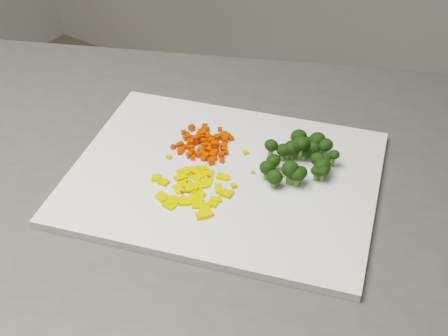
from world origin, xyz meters
The scene contains 154 objects.
cutting_board centered at (-0.08, 0.59, 0.91)m, with size 0.41×0.32×0.01m, color silver.
carrot_pile centered at (-0.14, 0.63, 0.92)m, with size 0.09×0.09×0.03m, color red, non-canonical shape.
pepper_pile centered at (-0.10, 0.54, 0.92)m, with size 0.11×0.11×0.01m, color gold, non-canonical shape.
broccoli_pile centered at (0.00, 0.65, 0.94)m, with size 0.11×0.11×0.05m, color black, non-canonical shape.
carrot_cube_0 centered at (-0.16, 0.60, 0.91)m, with size 0.01×0.01×0.01m, color red.
carrot_cube_1 centered at (-0.12, 0.62, 0.91)m, with size 0.01×0.01×0.01m, color red.
carrot_cube_2 centered at (-0.16, 0.60, 0.91)m, with size 0.01×0.01×0.01m, color red.
carrot_cube_3 centered at (-0.14, 0.65, 0.92)m, with size 0.01×0.01×0.01m, color red.
carrot_cube_4 centered at (-0.14, 0.64, 0.92)m, with size 0.01×0.01×0.01m, color red.
carrot_cube_5 centered at (-0.16, 0.63, 0.91)m, with size 0.01×0.01×0.01m, color red.
carrot_cube_6 centered at (-0.14, 0.62, 0.92)m, with size 0.01×0.01×0.01m, color red.
carrot_cube_7 centered at (-0.14, 0.64, 0.92)m, with size 0.01×0.01×0.01m, color red.
carrot_cube_8 centered at (-0.15, 0.63, 0.92)m, with size 0.01×0.01×0.01m, color red.
carrot_cube_9 centered at (-0.15, 0.67, 0.91)m, with size 0.01×0.01×0.01m, color red.
carrot_cube_10 centered at (-0.16, 0.63, 0.92)m, with size 0.01×0.01×0.01m, color red.
carrot_cube_11 centered at (-0.15, 0.61, 0.92)m, with size 0.01×0.01×0.01m, color red.
carrot_cube_12 centered at (-0.15, 0.60, 0.91)m, with size 0.01×0.01×0.01m, color red.
carrot_cube_13 centered at (-0.12, 0.62, 0.91)m, with size 0.01×0.01×0.01m, color red.
carrot_cube_14 centered at (-0.13, 0.66, 0.92)m, with size 0.01×0.01×0.01m, color red.
carrot_cube_15 centered at (-0.14, 0.63, 0.92)m, with size 0.01×0.01×0.01m, color red.
carrot_cube_16 centered at (-0.12, 0.63, 0.92)m, with size 0.01×0.01×0.01m, color red.
carrot_cube_17 centered at (-0.14, 0.60, 0.91)m, with size 0.01×0.01×0.01m, color red.
carrot_cube_18 centered at (-0.15, 0.65, 0.91)m, with size 0.01×0.01×0.01m, color red.
carrot_cube_19 centered at (-0.14, 0.63, 0.92)m, with size 0.01×0.01×0.01m, color red.
carrot_cube_20 centered at (-0.12, 0.60, 0.91)m, with size 0.01×0.01×0.01m, color red.
carrot_cube_21 centered at (-0.16, 0.64, 0.92)m, with size 0.01×0.01×0.01m, color red.
carrot_cube_22 centered at (-0.16, 0.61, 0.91)m, with size 0.01×0.01×0.01m, color red.
carrot_cube_23 centered at (-0.13, 0.67, 0.91)m, with size 0.01×0.01×0.01m, color red.
carrot_cube_24 centered at (-0.17, 0.67, 0.92)m, with size 0.01×0.01×0.01m, color red.
carrot_cube_25 centered at (-0.18, 0.60, 0.91)m, with size 0.01×0.01×0.01m, color red.
carrot_cube_26 centered at (-0.14, 0.60, 0.91)m, with size 0.01×0.01×0.01m, color red.
carrot_cube_27 centered at (-0.14, 0.63, 0.91)m, with size 0.01×0.01×0.01m, color red.
carrot_cube_28 centered at (-0.17, 0.61, 0.91)m, with size 0.01×0.01×0.01m, color red.
carrot_cube_29 centered at (-0.13, 0.61, 0.92)m, with size 0.01×0.01×0.01m, color red.
carrot_cube_30 centered at (-0.13, 0.66, 0.92)m, with size 0.01×0.01×0.01m, color red.
carrot_cube_31 centered at (-0.11, 0.60, 0.92)m, with size 0.01×0.01×0.01m, color red.
carrot_cube_32 centered at (-0.11, 0.62, 0.91)m, with size 0.01×0.01×0.01m, color red.
carrot_cube_33 centered at (-0.14, 0.62, 0.91)m, with size 0.01×0.01×0.01m, color red.
carrot_cube_34 centered at (-0.15, 0.64, 0.91)m, with size 0.01×0.01×0.01m, color red.
carrot_cube_35 centered at (-0.17, 0.63, 0.92)m, with size 0.01×0.01×0.01m, color red.
carrot_cube_36 centered at (-0.16, 0.64, 0.92)m, with size 0.01×0.01×0.01m, color red.
carrot_cube_37 centered at (-0.17, 0.61, 0.91)m, with size 0.01×0.01×0.01m, color red.
carrot_cube_38 centered at (-0.15, 0.63, 0.92)m, with size 0.01×0.01×0.01m, color red.
carrot_cube_39 centered at (-0.13, 0.62, 0.92)m, with size 0.01×0.01×0.01m, color red.
carrot_cube_40 centered at (-0.17, 0.63, 0.92)m, with size 0.01×0.01×0.01m, color red.
carrot_cube_41 centered at (-0.12, 0.61, 0.92)m, with size 0.01×0.01×0.01m, color red.
carrot_cube_42 centered at (-0.12, 0.63, 0.92)m, with size 0.01×0.01×0.01m, color red.
carrot_cube_43 centered at (-0.15, 0.64, 0.92)m, with size 0.01×0.01×0.01m, color red.
carrot_cube_44 centered at (-0.14, 0.61, 0.92)m, with size 0.01×0.01×0.01m, color red.
carrot_cube_45 centered at (-0.15, 0.61, 0.91)m, with size 0.01×0.01×0.01m, color red.
carrot_cube_46 centered at (-0.12, 0.64, 0.91)m, with size 0.01×0.01×0.01m, color red.
carrot_cube_47 centered at (-0.13, 0.64, 0.92)m, with size 0.01×0.01×0.01m, color red.
carrot_cube_48 centered at (-0.16, 0.62, 0.92)m, with size 0.01×0.01×0.01m, color red.
carrot_cube_49 centered at (-0.15, 0.60, 0.91)m, with size 0.01×0.01×0.01m, color red.
carrot_cube_50 centered at (-0.12, 0.61, 0.92)m, with size 0.01×0.01×0.01m, color red.
carrot_cube_51 centered at (-0.18, 0.64, 0.91)m, with size 0.01×0.01×0.01m, color red.
carrot_cube_52 centered at (-0.13, 0.67, 0.91)m, with size 0.01×0.01×0.01m, color red.
carrot_cube_53 centered at (-0.16, 0.65, 0.92)m, with size 0.01×0.01×0.01m, color red.
carrot_cube_54 centered at (-0.11, 0.61, 0.91)m, with size 0.01×0.01×0.01m, color red.
carrot_cube_55 centered at (-0.14, 0.64, 0.92)m, with size 0.01×0.01×0.01m, color red.
carrot_cube_56 centered at (-0.13, 0.63, 0.92)m, with size 0.01×0.01×0.01m, color red.
carrot_cube_57 centered at (-0.14, 0.63, 0.92)m, with size 0.01×0.01×0.01m, color red.
carrot_cube_58 centered at (-0.18, 0.65, 0.92)m, with size 0.01×0.01×0.01m, color red.
carrot_cube_59 centered at (-0.16, 0.66, 0.92)m, with size 0.01×0.01×0.01m, color red.
carrot_cube_60 centered at (-0.18, 0.64, 0.91)m, with size 0.01×0.01×0.01m, color red.
carrot_cube_61 centered at (-0.12, 0.64, 0.91)m, with size 0.01×0.01×0.01m, color red.
carrot_cube_62 centered at (-0.14, 0.62, 0.92)m, with size 0.01×0.01×0.01m, color red.
carrot_cube_63 centered at (-0.16, 0.66, 0.92)m, with size 0.01×0.01×0.01m, color red.
carrot_cube_64 centered at (-0.11, 0.63, 0.92)m, with size 0.01×0.01×0.01m, color red.
carrot_cube_65 centered at (-0.16, 0.63, 0.92)m, with size 0.01×0.01×0.01m, color red.
carrot_cube_66 centered at (-0.10, 0.61, 0.91)m, with size 0.01×0.01×0.01m, color red.
carrot_cube_67 centered at (-0.12, 0.66, 0.91)m, with size 0.01×0.01×0.01m, color red.
carrot_cube_68 centered at (-0.14, 0.64, 0.92)m, with size 0.01×0.01×0.01m, color red.
carrot_cube_69 centered at (-0.12, 0.66, 0.91)m, with size 0.01×0.01×0.01m, color red.
carrot_cube_70 centered at (-0.11, 0.63, 0.91)m, with size 0.01×0.01×0.01m, color red.
carrot_cube_71 centered at (-0.12, 0.65, 0.92)m, with size 0.01×0.01×0.01m, color red.
pepper_chunk_0 centered at (-0.11, 0.57, 0.91)m, with size 0.02×0.02×0.00m, color gold.
pepper_chunk_1 centered at (-0.06, 0.53, 0.91)m, with size 0.01×0.01×0.00m, color gold.
pepper_chunk_2 centered at (-0.13, 0.57, 0.91)m, with size 0.01×0.01×0.00m, color gold.
pepper_chunk_3 centered at (-0.09, 0.54, 0.91)m, with size 0.02×0.01×0.00m, color gold.
pepper_chunk_4 centered at (-0.08, 0.52, 0.91)m, with size 0.02×0.01×0.00m, color gold.
pepper_chunk_5 centered at (-0.08, 0.54, 0.91)m, with size 0.01×0.01×0.00m, color gold.
pepper_chunk_6 centered at (-0.13, 0.55, 0.91)m, with size 0.02×0.01×0.00m, color gold.
pepper_chunk_7 centered at (-0.12, 0.57, 0.91)m, with size 0.01×0.01×0.00m, color gold.
pepper_chunk_8 centered at (-0.11, 0.57, 0.91)m, with size 0.02×0.01×0.00m, color gold.
pepper_chunk_9 centered at (-0.12, 0.57, 0.91)m, with size 0.02×0.01×0.00m, color gold.
pepper_chunk_10 centered at (-0.10, 0.52, 0.91)m, with size 0.01×0.01×0.00m, color gold.
pepper_chunk_11 centered at (-0.11, 0.51, 0.91)m, with size 0.01×0.02×0.00m, color gold.
pepper_chunk_12 centered at (-0.12, 0.51, 0.91)m, with size 0.02×0.01×0.00m, color gold.
pepper_chunk_13 centered at (-0.06, 0.51, 0.91)m, with size 0.01×0.02×0.00m, color gold.
pepper_chunk_14 centered at (-0.06, 0.51, 0.91)m, with size 0.01×0.01×0.00m, color gold.
pepper_chunk_15 centered at (-0.06, 0.56, 0.91)m, with size 0.02×0.02×0.00m, color gold.
pepper_chunk_16 centered at (-0.06, 0.52, 0.91)m, with size 0.02×0.01×0.00m, color gold.
pepper_chunk_17 centered at (-0.11, 0.50, 0.91)m, with size 0.01×0.02×0.00m, color gold.
pepper_chunk_18 centered at (-0.09, 0.57, 0.91)m, with size 0.02×0.01×0.00m, color gold.
pepper_chunk_19 centered at (-0.12, 0.51, 0.91)m, with size 0.01×0.01×0.00m, color gold.
pepper_chunk_20 centered at (-0.07, 0.56, 0.91)m, with size 0.02×0.01×0.00m, color gold.
pepper_chunk_21 centered at (-0.12, 0.53, 0.91)m, with size 0.02×0.01×0.00m, color gold.
pepper_chunk_22 centered at (-0.14, 0.53, 0.91)m, with size 0.01×0.01×0.00m, color gold.
pepper_chunk_23 centered at (-0.13, 0.56, 0.91)m, with size 0.01×0.01×0.00m, color gold.
pepper_chunk_24 centered at (-0.06, 0.54, 0.91)m, with size 0.01×0.01×0.00m, color gold.
pepper_chunk_25 centered at (-0.11, 0.55, 0.91)m, with size 0.02×0.01×0.00m, color gold.
pepper_chunk_26 centered at (-0.09, 0.52, 0.91)m, with size 0.01×0.01×0.00m, color gold.
pepper_chunk_27 centered at (-0.10, 0.51, 0.91)m, with size 0.01×0.01×0.00m, color gold.
pepper_chunk_28 centered at (-0.09, 0.56, 0.91)m, with size 0.02×0.01×0.00m, color gold.
pepper_chunk_29 centered at (-0.09, 0.53, 0.91)m, with size 0.01×0.02×0.00m, color gold.
pepper_chunk_30 centered at (-0.10, 0.54, 0.92)m, with size 0.01×0.01×0.00m, color gold.
pepper_chunk_31 centered at (-0.10, 0.54, 0.92)m, with size 0.02×0.01×0.00m, color gold.
pepper_chunk_32 centered at (-0.08, 0.58, 0.91)m, with size 0.02×0.01×0.00m, color gold.
pepper_chunk_33 centered at (-0.15, 0.53, 0.91)m, with size 0.01×0.01×0.00m, color gold.
pepper_chunk_34 centered at (-0.11, 0.58, 0.91)m, with size 0.01×0.02×0.00m, color gold.
pepper_chunk_35 centered at (-0.11, 0.57, 0.91)m, with size 0.02×0.01×0.00m, color gold.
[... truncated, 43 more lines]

